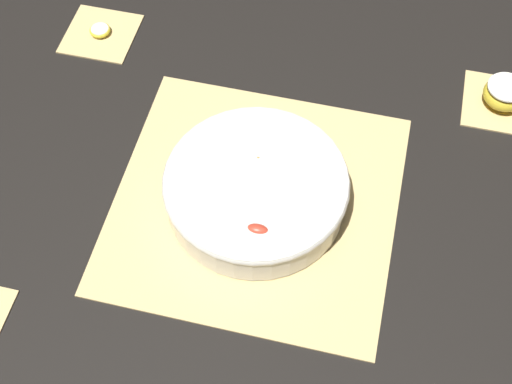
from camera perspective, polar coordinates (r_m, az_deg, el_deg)
name	(u,v)px	position (r m, az deg, el deg)	size (l,w,h in m)	color
ground_plane	(256,202)	(1.10, 0.00, -0.84)	(6.00, 6.00, 0.00)	black
bamboo_mat_center	(256,201)	(1.10, 0.00, -0.75)	(0.43, 0.43, 0.01)	#D6B775
coaster_mat_far_left	(101,33)	(1.36, -12.32, 12.31)	(0.13, 0.13, 0.01)	#D6B775
coaster_mat_far_right	(500,103)	(1.29, 18.97, 6.76)	(0.13, 0.13, 0.01)	#D6B775
fruit_salad_bowl	(255,189)	(1.07, -0.04, 0.28)	(0.28, 0.28, 0.06)	silver
apple_half	(504,94)	(1.27, 19.26, 7.42)	(0.07, 0.07, 0.04)	gold
banana_coin_single	(100,30)	(1.36, -12.37, 12.53)	(0.04, 0.04, 0.01)	#F7EFC6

